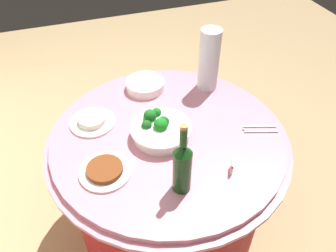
% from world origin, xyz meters
% --- Properties ---
extents(ground_plane, '(6.00, 6.00, 0.00)m').
position_xyz_m(ground_plane, '(0.00, 0.00, 0.00)').
color(ground_plane, tan).
extents(buffet_table, '(1.16, 1.16, 0.74)m').
position_xyz_m(buffet_table, '(0.00, 0.00, 0.38)').
color(buffet_table, maroon).
rests_on(buffet_table, ground_plane).
extents(broccoli_bowl, '(0.28, 0.28, 0.11)m').
position_xyz_m(broccoli_bowl, '(0.00, 0.04, 0.78)').
color(broccoli_bowl, white).
rests_on(broccoli_bowl, buffet_table).
extents(plate_stack, '(0.21, 0.21, 0.05)m').
position_xyz_m(plate_stack, '(0.38, 0.00, 0.77)').
color(plate_stack, white).
rests_on(plate_stack, buffet_table).
extents(wine_bottle, '(0.07, 0.07, 0.34)m').
position_xyz_m(wine_bottle, '(-0.31, 0.05, 0.87)').
color(wine_bottle, '#133E14').
rests_on(wine_bottle, buffet_table).
extents(decorative_fruit_vase, '(0.11, 0.11, 0.34)m').
position_xyz_m(decorative_fruit_vase, '(0.29, -0.33, 0.89)').
color(decorative_fruit_vase, silver).
rests_on(decorative_fruit_vase, buffet_table).
extents(serving_tongs, '(0.09, 0.17, 0.01)m').
position_xyz_m(serving_tongs, '(-0.12, -0.42, 0.74)').
color(serving_tongs, silver).
rests_on(serving_tongs, buffet_table).
extents(food_plate_rice, '(0.22, 0.22, 0.04)m').
position_xyz_m(food_plate_rice, '(0.19, 0.32, 0.76)').
color(food_plate_rice, white).
rests_on(food_plate_rice, buffet_table).
extents(food_plate_stir_fry, '(0.22, 0.22, 0.03)m').
position_xyz_m(food_plate_stir_fry, '(-0.14, 0.33, 0.75)').
color(food_plate_stir_fry, white).
rests_on(food_plate_stir_fry, buffet_table).
extents(label_placard_front, '(0.05, 0.03, 0.05)m').
position_xyz_m(label_placard_front, '(-0.30, -0.18, 0.77)').
color(label_placard_front, white).
rests_on(label_placard_front, buffet_table).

